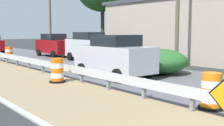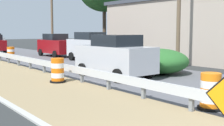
# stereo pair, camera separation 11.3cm
# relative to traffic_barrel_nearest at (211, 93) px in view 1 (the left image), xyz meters

# --- Properties ---
(guardrail_median) EXTENTS (0.18, 52.05, 0.71)m
(guardrail_median) POSITION_rel_traffic_barrel_nearest_xyz_m (-0.68, -0.81, 0.03)
(guardrail_median) COLOR silver
(guardrail_median) RESTS_ON ground
(traffic_barrel_nearest) EXTENTS (0.73, 0.73, 1.09)m
(traffic_barrel_nearest) POSITION_rel_traffic_barrel_nearest_xyz_m (0.00, 0.00, 0.00)
(traffic_barrel_nearest) COLOR orange
(traffic_barrel_nearest) RESTS_ON ground
(traffic_barrel_close) EXTENTS (0.72, 0.72, 1.10)m
(traffic_barrel_close) POSITION_rel_traffic_barrel_nearest_xyz_m (-1.45, 6.90, 0.01)
(traffic_barrel_close) COLOR orange
(traffic_barrel_close) RESTS_ON ground
(traffic_barrel_farther) EXTENTS (0.74, 0.74, 0.99)m
(traffic_barrel_farther) POSITION_rel_traffic_barrel_nearest_xyz_m (0.64, 19.47, -0.05)
(traffic_barrel_farther) COLOR orange
(traffic_barrel_farther) RESTS_ON ground
(car_trailing_near_lane) EXTENTS (2.05, 4.52, 2.22)m
(car_trailing_near_lane) POSITION_rel_traffic_barrel_nearest_xyz_m (4.90, 13.85, 0.61)
(car_trailing_near_lane) COLOR silver
(car_trailing_near_lane) RESTS_ON ground
(car_lead_far_lane) EXTENTS (2.21, 4.37, 2.12)m
(car_lead_far_lane) POSITION_rel_traffic_barrel_nearest_xyz_m (1.52, 6.56, 0.57)
(car_lead_far_lane) COLOR silver
(car_lead_far_lane) RESTS_ON ground
(car_mid_far_lane) EXTENTS (2.00, 4.39, 2.05)m
(car_mid_far_lane) POSITION_rel_traffic_barrel_nearest_xyz_m (4.71, 19.35, 0.54)
(car_mid_far_lane) COLOR maroon
(car_mid_far_lane) RESTS_ON ground
(roadside_shop_near) EXTENTS (7.08, 15.74, 4.89)m
(roadside_shop_near) POSITION_rel_traffic_barrel_nearest_xyz_m (12.03, 9.30, 1.96)
(roadside_shop_near) COLOR #AD9E8E
(roadside_shop_near) RESTS_ON ground
(utility_pole_mid) EXTENTS (0.24, 1.80, 9.36)m
(utility_pole_mid) POSITION_rel_traffic_barrel_nearest_xyz_m (6.28, 23.31, 4.35)
(utility_pole_mid) COLOR brown
(utility_pole_mid) RESTS_ON ground
(bush_roadside) EXTENTS (3.21, 3.21, 1.35)m
(bush_roadside) POSITION_rel_traffic_barrel_nearest_xyz_m (4.16, 6.08, 0.19)
(bush_roadside) COLOR #286028
(bush_roadside) RESTS_ON ground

